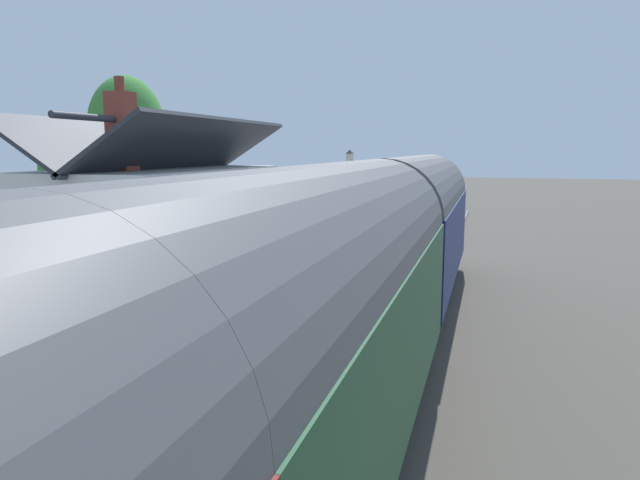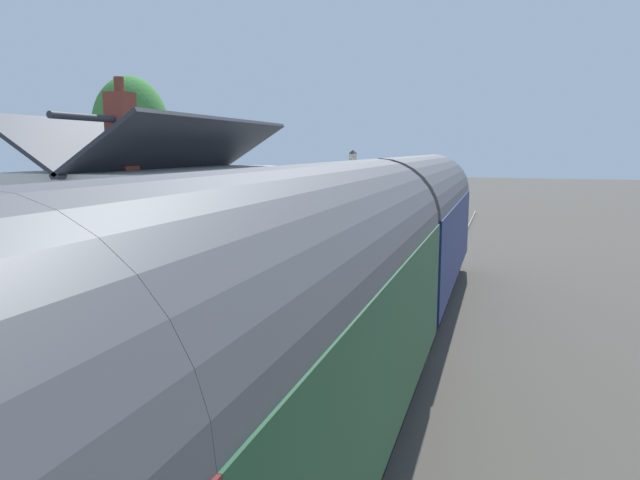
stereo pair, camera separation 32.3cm
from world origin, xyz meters
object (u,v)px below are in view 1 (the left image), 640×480
(planter_edge_far, at_px, (4,313))
(bench_by_lamp, at_px, (351,214))
(planter_bench_left, at_px, (257,226))
(lamp_post_platform, at_px, (350,178))
(station_building, at_px, (163,220))
(bench_near_building, at_px, (56,339))
(station_sign_board, at_px, (360,208))
(tree_far_right, at_px, (75,170))
(planter_edge_near, at_px, (391,215))
(planter_under_sign, at_px, (260,229))
(planter_bench_right, at_px, (330,245))
(planter_by_door, at_px, (275,277))
(train, at_px, (316,317))
(planter_corner_building, at_px, (369,215))
(tree_far_left, at_px, (127,131))
(bench_mid_platform, at_px, (301,236))

(planter_edge_far, bearing_deg, bench_by_lamp, -9.51)
(planter_bench_left, bearing_deg, lamp_post_platform, -102.82)
(station_building, height_order, bench_near_building, station_building)
(bench_near_building, distance_m, station_sign_board, 15.72)
(station_building, distance_m, station_sign_board, 9.86)
(station_building, relative_size, tree_far_right, 1.55)
(planter_edge_near, height_order, planter_under_sign, planter_edge_near)
(bench_near_building, height_order, planter_under_sign, bench_near_building)
(bench_near_building, relative_size, station_sign_board, 0.90)
(bench_near_building, relative_size, planter_bench_right, 1.86)
(station_building, distance_m, planter_by_door, 3.95)
(train, distance_m, bench_near_building, 4.61)
(planter_by_door, height_order, planter_under_sign, planter_by_door)
(planter_corner_building, relative_size, tree_far_right, 0.18)
(planter_edge_near, relative_size, station_sign_board, 0.47)
(bench_near_building, height_order, tree_far_right, tree_far_right)
(planter_edge_far, height_order, planter_under_sign, planter_under_sign)
(tree_far_left, bearing_deg, planter_corner_building, -44.40)
(planter_bench_left, height_order, planter_edge_far, planter_bench_left)
(planter_edge_far, bearing_deg, lamp_post_platform, -18.35)
(bench_near_building, distance_m, planter_under_sign, 14.30)
(bench_mid_platform, height_order, planter_edge_near, bench_mid_platform)
(train, bearing_deg, station_building, 44.48)
(bench_near_building, height_order, station_sign_board, station_sign_board)
(planter_bench_right, bearing_deg, station_building, 140.05)
(train, height_order, planter_under_sign, train)
(train, relative_size, bench_mid_platform, 21.09)
(bench_by_lamp, height_order, planter_under_sign, bench_by_lamp)
(planter_bench_right, height_order, lamp_post_platform, lamp_post_platform)
(planter_under_sign, bearing_deg, planter_corner_building, -34.08)
(planter_bench_left, height_order, planter_corner_building, planter_corner_building)
(station_building, bearing_deg, station_sign_board, -21.07)
(planter_edge_far, distance_m, planter_corner_building, 18.14)
(tree_far_left, bearing_deg, planter_bench_right, -95.12)
(train, bearing_deg, tree_far_right, 48.49)
(planter_bench_left, bearing_deg, tree_far_right, 113.27)
(planter_bench_left, relative_size, station_sign_board, 0.68)
(planter_under_sign, bearing_deg, tree_far_left, 122.65)
(bench_near_building, bearing_deg, bench_by_lamp, -1.00)
(bench_near_building, bearing_deg, planter_by_door, -17.68)
(train, xyz_separation_m, planter_edge_near, (20.67, 2.40, -0.91))
(bench_by_lamp, xyz_separation_m, planter_by_door, (-13.97, -1.42, -0.02))
(bench_mid_platform, distance_m, tree_far_left, 7.64)
(planter_bench_left, bearing_deg, planter_edge_far, -179.66)
(bench_by_lamp, height_order, planter_corner_building, planter_corner_building)
(planter_corner_building, bearing_deg, planter_edge_near, -33.25)
(bench_near_building, distance_m, planter_bench_left, 15.44)
(bench_mid_platform, bearing_deg, train, -160.60)
(train, height_order, tree_far_right, tree_far_right)
(planter_edge_near, bearing_deg, planter_corner_building, 146.75)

